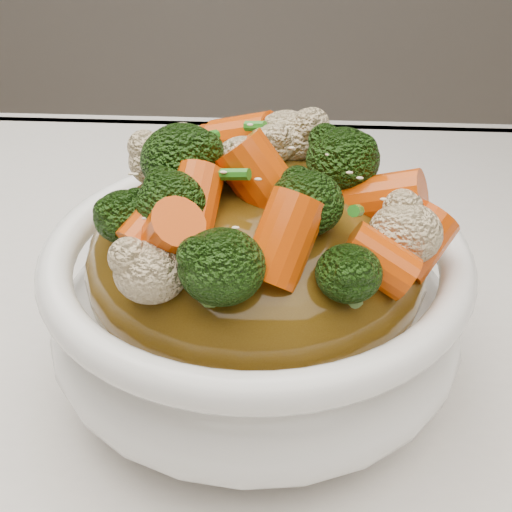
# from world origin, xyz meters

# --- Properties ---
(tablecloth) EXTENTS (1.20, 0.80, 0.04)m
(tablecloth) POSITION_xyz_m (0.00, 0.00, 0.73)
(tablecloth) COLOR white
(tablecloth) RESTS_ON dining_table
(bowl) EXTENTS (0.28, 0.28, 0.09)m
(bowl) POSITION_xyz_m (0.02, 0.04, 0.79)
(bowl) COLOR white
(bowl) RESTS_ON tablecloth
(sauce_base) EXTENTS (0.23, 0.23, 0.10)m
(sauce_base) POSITION_xyz_m (0.02, 0.04, 0.82)
(sauce_base) COLOR #52390E
(sauce_base) RESTS_ON bowl
(carrots) EXTENTS (0.23, 0.23, 0.05)m
(carrots) POSITION_xyz_m (0.02, 0.04, 0.89)
(carrots) COLOR #D54806
(carrots) RESTS_ON sauce_base
(broccoli) EXTENTS (0.23, 0.23, 0.04)m
(broccoli) POSITION_xyz_m (0.02, 0.04, 0.88)
(broccoli) COLOR black
(broccoli) RESTS_ON sauce_base
(cauliflower) EXTENTS (0.23, 0.23, 0.04)m
(cauliflower) POSITION_xyz_m (0.02, 0.04, 0.88)
(cauliflower) COLOR beige
(cauliflower) RESTS_ON sauce_base
(scallions) EXTENTS (0.17, 0.17, 0.02)m
(scallions) POSITION_xyz_m (0.02, 0.04, 0.89)
(scallions) COLOR #27781B
(scallions) RESTS_ON sauce_base
(sesame_seeds) EXTENTS (0.20, 0.20, 0.01)m
(sesame_seeds) POSITION_xyz_m (0.02, 0.04, 0.89)
(sesame_seeds) COLOR beige
(sesame_seeds) RESTS_ON sauce_base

